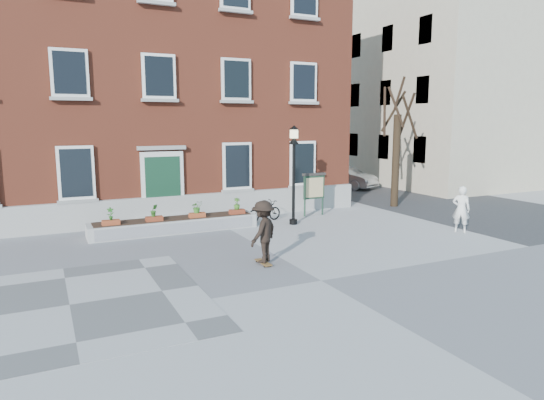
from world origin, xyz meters
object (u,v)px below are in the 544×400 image
bicycle (264,211)px  notice_board (314,187)px  skateboarder (263,232)px  bystander (461,209)px  lamp_post (294,161)px  parked_car (345,177)px

bicycle → notice_board: (2.48, 0.20, 0.83)m
notice_board → skateboarder: bearing=-131.5°
bicycle → notice_board: bearing=-97.4°
bicycle → notice_board: notice_board is taller
bystander → lamp_post: (-4.94, 3.93, 1.67)m
bystander → lamp_post: bearing=11.1°
bicycle → skateboarder: skateboarder is taller
bicycle → lamp_post: lamp_post is taller
bicycle → bystander: bystander is taller
notice_board → skateboarder: (-5.03, -5.69, -0.29)m
parked_car → notice_board: size_ratio=2.18×
parked_car → bystander: size_ratio=2.34×
bicycle → skateboarder: size_ratio=0.87×
lamp_post → bystander: bearing=-38.5°
notice_board → bicycle: bearing=-175.5°
bicycle → lamp_post: 2.48m
parked_car → bystander: (-2.97, -12.00, 0.20)m
parked_car → skateboarder: size_ratio=2.17×
bystander → skateboarder: (-8.34, -0.58, 0.10)m
notice_board → skateboarder: 7.60m
bicycle → bystander: (5.79, -4.92, 0.44)m
bicycle → parked_car: (8.75, 7.09, 0.24)m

